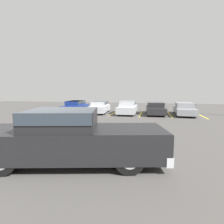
{
  "coord_description": "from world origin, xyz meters",
  "views": [
    {
      "loc": [
        3.82,
        -5.3,
        2.35
      ],
      "look_at": [
        1.37,
        5.72,
        1.0
      ],
      "focal_mm": 28.0,
      "sensor_mm": 36.0,
      "label": 1
    }
  ],
  "objects_px": {
    "parked_sedan_a": "(75,106)",
    "parked_sedan_c": "(128,107)",
    "parked_sedan_e": "(184,108)",
    "parked_sedan_b": "(100,107)",
    "parked_sedan_d": "(155,108)",
    "pickup_truck": "(72,137)"
  },
  "relations": [
    {
      "from": "parked_sedan_a",
      "to": "parked_sedan_c",
      "type": "xyz_separation_m",
      "value": [
        5.99,
        -0.23,
        0.03
      ]
    },
    {
      "from": "parked_sedan_c",
      "to": "parked_sedan_d",
      "type": "xyz_separation_m",
      "value": [
        2.82,
        0.16,
        -0.04
      ]
    },
    {
      "from": "pickup_truck",
      "to": "parked_sedan_b",
      "type": "distance_m",
      "value": 13.36
    },
    {
      "from": "parked_sedan_a",
      "to": "parked_sedan_e",
      "type": "height_order",
      "value": "parked_sedan_a"
    },
    {
      "from": "parked_sedan_b",
      "to": "parked_sedan_c",
      "type": "relative_size",
      "value": 0.96
    },
    {
      "from": "pickup_truck",
      "to": "parked_sedan_e",
      "type": "relative_size",
      "value": 1.3
    },
    {
      "from": "parked_sedan_b",
      "to": "parked_sedan_e",
      "type": "relative_size",
      "value": 0.92
    },
    {
      "from": "pickup_truck",
      "to": "parked_sedan_d",
      "type": "height_order",
      "value": "pickup_truck"
    },
    {
      "from": "parked_sedan_a",
      "to": "parked_sedan_c",
      "type": "relative_size",
      "value": 0.99
    },
    {
      "from": "parked_sedan_a",
      "to": "parked_sedan_e",
      "type": "distance_m",
      "value": 11.6
    },
    {
      "from": "parked_sedan_a",
      "to": "parked_sedan_c",
      "type": "height_order",
      "value": "parked_sedan_c"
    },
    {
      "from": "parked_sedan_a",
      "to": "parked_sedan_b",
      "type": "height_order",
      "value": "parked_sedan_a"
    },
    {
      "from": "parked_sedan_e",
      "to": "parked_sedan_c",
      "type": "bearing_deg",
      "value": -85.04
    },
    {
      "from": "parked_sedan_c",
      "to": "parked_sedan_a",
      "type": "bearing_deg",
      "value": -93.66
    },
    {
      "from": "parked_sedan_c",
      "to": "pickup_truck",
      "type": "bearing_deg",
      "value": -1.96
    },
    {
      "from": "pickup_truck",
      "to": "parked_sedan_a",
      "type": "height_order",
      "value": "pickup_truck"
    },
    {
      "from": "parked_sedan_a",
      "to": "parked_sedan_b",
      "type": "bearing_deg",
      "value": 84.24
    },
    {
      "from": "parked_sedan_e",
      "to": "pickup_truck",
      "type": "bearing_deg",
      "value": -20.75
    },
    {
      "from": "parked_sedan_a",
      "to": "parked_sedan_d",
      "type": "bearing_deg",
      "value": 87.93
    },
    {
      "from": "parked_sedan_b",
      "to": "parked_sedan_e",
      "type": "xyz_separation_m",
      "value": [
        8.67,
        0.21,
        -0.0
      ]
    },
    {
      "from": "parked_sedan_a",
      "to": "parked_sedan_e",
      "type": "relative_size",
      "value": 0.95
    },
    {
      "from": "parked_sedan_d",
      "to": "parked_sedan_c",
      "type": "bearing_deg",
      "value": -89.58
    }
  ]
}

